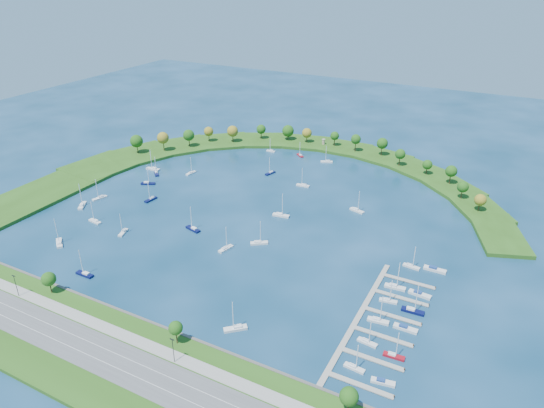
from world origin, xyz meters
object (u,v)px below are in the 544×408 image
at_px(moored_boat_18, 85,274).
at_px(moored_boat_13, 226,248).
at_px(moored_boat_21, 259,242).
at_px(docked_boat_0, 354,367).
at_px(moored_boat_19, 59,243).
at_px(moored_boat_14, 281,215).
at_px(moored_boat_15, 191,173).
at_px(moored_boat_11, 82,205).
at_px(docked_boat_1, 383,382).
at_px(docked_boat_4, 378,320).
at_px(moored_boat_2, 193,229).
at_px(moored_boat_4, 100,198).
at_px(moored_boat_16, 303,185).
at_px(docked_boat_9, 419,294).
at_px(docked_boat_11, 435,269).
at_px(moored_boat_3, 123,232).
at_px(moored_boat_0, 270,173).
at_px(moored_boat_7, 153,169).
at_px(moored_boat_9, 236,328).
at_px(docked_boat_8, 395,286).
at_px(moored_boat_1, 151,199).
at_px(moored_boat_12, 148,183).
at_px(moored_boat_10, 156,173).
at_px(docked_boat_3, 394,355).
at_px(dock_system, 377,322).
at_px(moored_boat_6, 271,151).
at_px(docked_boat_7, 413,310).
at_px(moored_boat_5, 357,210).
at_px(moored_boat_17, 327,161).
at_px(moored_boat_20, 300,155).
at_px(docked_boat_6, 388,300).
at_px(harbor_tower, 324,142).
at_px(docked_boat_5, 405,328).

bearing_deg(moored_boat_18, moored_boat_13, -132.66).
xyz_separation_m(moored_boat_21, docked_boat_0, (69.29, -57.52, -0.05)).
bearing_deg(moored_boat_19, moored_boat_14, -98.95).
bearing_deg(moored_boat_15, moored_boat_11, 167.89).
bearing_deg(moored_boat_18, docked_boat_1, -179.62).
xyz_separation_m(docked_boat_1, docked_boat_4, (-10.47, 29.37, 0.31)).
distance_m(moored_boat_2, moored_boat_4, 70.79).
distance_m(moored_boat_14, moored_boat_16, 42.45).
relative_size(moored_boat_18, docked_boat_9, 1.35).
relative_size(docked_boat_1, docked_boat_11, 0.83).
distance_m(moored_boat_21, docked_boat_0, 90.05).
xyz_separation_m(moored_boat_18, docked_boat_0, (124.76, 2.22, -0.06)).
bearing_deg(moored_boat_3, moored_boat_0, 145.87).
bearing_deg(moored_boat_7, docked_boat_0, 145.22).
relative_size(moored_boat_9, moored_boat_15, 1.15).
bearing_deg(docked_boat_8, docked_boat_11, 55.88).
relative_size(moored_boat_1, moored_boat_19, 0.88).
bearing_deg(moored_boat_12, moored_boat_10, 84.70).
relative_size(moored_boat_0, moored_boat_21, 0.91).
distance_m(moored_boat_12, docked_boat_3, 192.46).
relative_size(moored_boat_16, docked_boat_3, 1.08).
bearing_deg(moored_boat_10, moored_boat_19, -36.69).
bearing_deg(dock_system, moored_boat_6, 129.93).
height_order(moored_boat_15, moored_boat_16, moored_boat_16).
bearing_deg(docked_boat_7, moored_boat_19, -172.63).
height_order(moored_boat_5, moored_boat_15, moored_boat_5).
height_order(moored_boat_10, docked_boat_8, docked_boat_8).
bearing_deg(moored_boat_15, docked_boat_8, -103.18).
height_order(moored_boat_17, moored_boat_20, moored_boat_17).
bearing_deg(moored_boat_5, docked_boat_6, -44.82).
bearing_deg(moored_boat_16, harbor_tower, -80.83).
xyz_separation_m(dock_system, moored_boat_2, (-106.13, 26.97, 0.59)).
bearing_deg(moored_boat_6, moored_boat_16, 137.65).
distance_m(moored_boat_1, docked_boat_7, 162.72).
distance_m(moored_boat_4, docked_boat_7, 188.40).
relative_size(moored_boat_2, docked_boat_11, 1.34).
xyz_separation_m(moored_boat_10, moored_boat_13, (90.94, -58.33, 0.00)).
bearing_deg(docked_boat_7, docked_boat_5, -92.48).
relative_size(moored_boat_16, docked_boat_9, 1.26).
bearing_deg(moored_boat_12, moored_boat_9, -63.25).
xyz_separation_m(moored_boat_0, moored_boat_20, (3.63, 38.87, -0.03)).
bearing_deg(moored_boat_14, docked_boat_4, -47.59).
height_order(moored_boat_6, moored_boat_16, moored_boat_16).
bearing_deg(moored_boat_12, docked_boat_4, -46.29).
height_order(moored_boat_3, docked_boat_11, moored_boat_3).
distance_m(moored_boat_13, docked_boat_6, 80.93).
height_order(moored_boat_9, moored_boat_17, moored_boat_9).
height_order(moored_boat_6, moored_boat_18, moored_boat_18).
xyz_separation_m(moored_boat_2, moored_boat_5, (68.41, 59.85, -0.02)).
bearing_deg(moored_boat_15, harbor_tower, -23.57).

